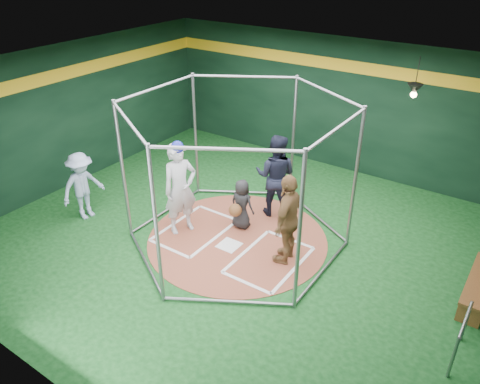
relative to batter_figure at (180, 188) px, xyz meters
The scene contains 13 objects.
room_shell 1.44m from the batter_figure, 17.68° to the left, with size 10.10×9.10×3.53m.
clay_disc 1.62m from the batter_figure, 17.34° to the left, with size 3.80×3.80×0.01m, color #974C36.
home_plate 1.57m from the batter_figure, ahead, with size 0.43×0.43×0.01m, color white.
batter_box_left 1.06m from the batter_figure, 26.74° to the left, with size 1.17×1.77×0.01m.
batter_box_right 2.38m from the batter_figure, ahead, with size 1.17×1.77×0.01m.
batting_cage 1.33m from the batter_figure, 17.34° to the left, with size 4.05×4.67×3.00m.
pendant_lamp_near 5.49m from the batter_figure, 49.50° to the left, with size 0.34×0.34×0.90m.
batter_figure is the anchor object (origin of this frame).
visitor_leopard 2.41m from the batter_figure, ahead, with size 1.09×0.45×1.86m, color #A97A48.
catcher_figure 1.36m from the batter_figure, 38.94° to the left, with size 0.56×0.57×1.14m.
umpire 2.16m from the batter_figure, 53.40° to the left, with size 0.93×0.73×1.92m, color black.
bystander_blue 2.33m from the batter_figure, 159.54° to the right, with size 1.02×0.59×1.58m, color #9EAFD2.
steel_railing 5.78m from the batter_figure, ahead, with size 0.05×0.92×0.79m.
Camera 1 is at (4.69, -6.76, 5.68)m, focal length 35.00 mm.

